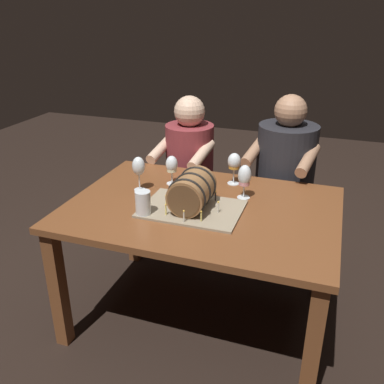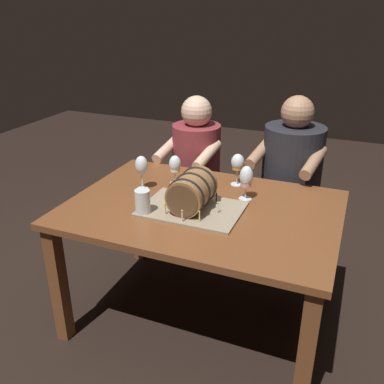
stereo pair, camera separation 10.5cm
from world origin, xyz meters
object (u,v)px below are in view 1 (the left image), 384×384
at_px(barrel_cake, 192,194).
at_px(person_seated_right, 283,188).
at_px(beer_pint, 143,205).
at_px(person_seated_left, 189,182).
at_px(dining_table, 202,222).
at_px(wine_glass_white, 172,165).
at_px(wine_glass_rose, 245,177).
at_px(wine_glass_empty, 139,167).
at_px(wine_glass_amber, 234,163).

bearing_deg(barrel_cake, person_seated_right, 65.68).
distance_m(beer_pint, person_seated_left, 0.98).
height_order(dining_table, wine_glass_white, wine_glass_white).
relative_size(barrel_cake, beer_pint, 3.82).
height_order(person_seated_left, person_seated_right, person_seated_right).
height_order(barrel_cake, person_seated_left, person_seated_left).
bearing_deg(beer_pint, person_seated_right, 58.86).
bearing_deg(person_seated_left, barrel_cake, -69.69).
distance_m(barrel_cake, wine_glass_white, 0.36).
relative_size(dining_table, wine_glass_white, 8.11).
distance_m(wine_glass_rose, wine_glass_empty, 0.58).
relative_size(dining_table, beer_pint, 10.56).
xyz_separation_m(wine_glass_empty, person_seated_right, (0.72, 0.66, -0.29)).
distance_m(wine_glass_rose, wine_glass_amber, 0.20).
xyz_separation_m(dining_table, person_seated_right, (0.33, 0.74, -0.06)).
xyz_separation_m(wine_glass_amber, beer_pint, (-0.32, -0.54, -0.07)).
bearing_deg(wine_glass_amber, wine_glass_rose, -60.21).
height_order(wine_glass_amber, person_seated_right, person_seated_right).
relative_size(beer_pint, person_seated_right, 0.11).
xyz_separation_m(wine_glass_white, wine_glass_rose, (0.44, -0.05, 0.01)).
height_order(wine_glass_amber, beer_pint, wine_glass_amber).
height_order(wine_glass_white, person_seated_right, person_seated_right).
bearing_deg(beer_pint, person_seated_left, 95.52).
bearing_deg(dining_table, wine_glass_empty, 168.55).
xyz_separation_m(wine_glass_rose, wine_glass_amber, (-0.10, 0.17, 0.01)).
distance_m(person_seated_left, person_seated_right, 0.66).
bearing_deg(person_seated_left, wine_glass_amber, -44.02).
distance_m(wine_glass_rose, beer_pint, 0.56).
bearing_deg(wine_glass_white, person_seated_right, 41.59).
distance_m(dining_table, beer_pint, 0.35).
bearing_deg(person_seated_right, person_seated_left, -179.95).
xyz_separation_m(wine_glass_empty, wine_glass_amber, (0.48, 0.26, -0.01)).
relative_size(barrel_cake, wine_glass_empty, 2.55).
bearing_deg(beer_pint, wine_glass_rose, 41.14).
bearing_deg(person_seated_left, dining_table, -65.98).
xyz_separation_m(barrel_cake, wine_glass_white, (-0.22, 0.28, 0.03)).
relative_size(dining_table, wine_glass_amber, 7.43).
xyz_separation_m(wine_glass_amber, person_seated_left, (-0.41, 0.40, -0.33)).
bearing_deg(wine_glass_amber, person_seated_left, 135.98).
distance_m(dining_table, person_seated_left, 0.82).
bearing_deg(wine_glass_rose, dining_table, -137.24).
bearing_deg(person_seated_right, barrel_cake, -114.32).
height_order(barrel_cake, wine_glass_white, barrel_cake).
bearing_deg(dining_table, barrel_cake, -118.71).
bearing_deg(person_seated_left, wine_glass_empty, -95.50).
height_order(barrel_cake, person_seated_right, person_seated_right).
height_order(wine_glass_white, wine_glass_empty, wine_glass_empty).
bearing_deg(wine_glass_amber, person_seated_right, 58.28).
bearing_deg(wine_glass_empty, dining_table, -11.45).
relative_size(wine_glass_rose, person_seated_left, 0.17).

